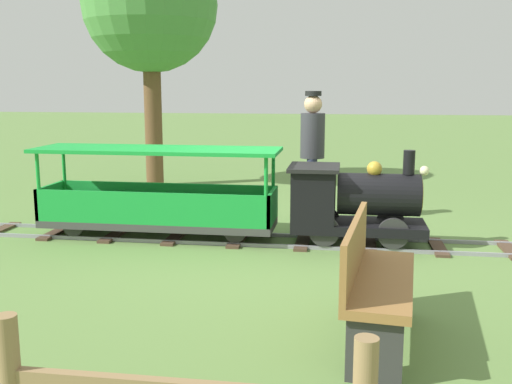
# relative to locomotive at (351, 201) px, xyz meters

# --- Properties ---
(ground_plane) EXTENTS (60.00, 60.00, 0.00)m
(ground_plane) POSITION_rel_locomotive_xyz_m (0.00, -0.97, -0.48)
(ground_plane) COLOR #608442
(track) EXTENTS (0.71, 6.40, 0.04)m
(track) POSITION_rel_locomotive_xyz_m (0.00, -1.21, -0.47)
(track) COLOR gray
(track) RESTS_ON ground_plane
(locomotive) EXTENTS (0.67, 1.45, 0.99)m
(locomotive) POSITION_rel_locomotive_xyz_m (0.00, 0.00, 0.00)
(locomotive) COLOR black
(locomotive) RESTS_ON ground_plane
(passenger_car) EXTENTS (0.77, 2.70, 0.97)m
(passenger_car) POSITION_rel_locomotive_xyz_m (0.00, -2.11, -0.06)
(passenger_car) COLOR #3F3F3F
(passenger_car) RESTS_ON ground_plane
(conductor_person) EXTENTS (0.30, 0.30, 1.62)m
(conductor_person) POSITION_rel_locomotive_xyz_m (-1.10, -0.47, 0.47)
(conductor_person) COLOR #282D47
(conductor_person) RESTS_ON ground_plane
(park_bench) EXTENTS (1.34, 0.54, 0.82)m
(park_bench) POSITION_rel_locomotive_xyz_m (2.44, 0.14, -0.07)
(park_bench) COLOR olive
(park_bench) RESTS_ON ground_plane
(oak_tree_near) EXTENTS (2.20, 2.20, 4.09)m
(oak_tree_near) POSITION_rel_locomotive_xyz_m (-3.40, -3.28, 2.47)
(oak_tree_near) COLOR brown
(oak_tree_near) RESTS_ON ground_plane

